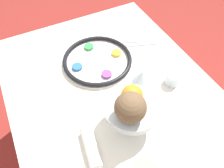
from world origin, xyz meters
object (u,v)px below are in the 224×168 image
Objects in this scene: orange_fruit at (132,95)px; napkin_roll at (91,147)px; wine_glass at (142,78)px; cup_near at (173,78)px; seder_plate at (97,60)px; coconut at (130,107)px; fruit_stand at (132,110)px.

orange_fruit reaches higher than napkin_roll.
napkin_roll is at bearing -75.15° from orange_fruit.
wine_glass reaches higher than cup_near.
cup_near reaches higher than seder_plate.
cup_near is (0.26, 0.25, 0.01)m from seder_plate.
napkin_roll is (0.15, -0.29, -0.07)m from wine_glass.
coconut reaches higher than seder_plate.
coconut reaches higher than fruit_stand.
orange_fruit is 0.06m from coconut.
cup_near is at bearing 105.78° from napkin_roll.
fruit_stand is 0.20m from napkin_roll.
napkin_roll is at bearing -27.18° from seder_plate.
wine_glass is 0.34m from napkin_roll.
seder_plate is 3.15× the size of coconut.
seder_plate is 0.44m from napkin_roll.
seder_plate is 0.27m from wine_glass.
cup_near is at bearing 106.42° from orange_fruit.
fruit_stand reaches higher than cup_near.
orange_fruit is at bearing -47.90° from wine_glass.
fruit_stand is 3.05× the size of cup_near.
orange_fruit is 0.72× the size of coconut.
seder_plate is 4.39× the size of orange_fruit.
coconut is 0.36m from cup_near.
napkin_roll is at bearing -89.59° from coconut.
wine_glass is 0.63× the size of fruit_stand.
fruit_stand is 1.84× the size of coconut.
coconut reaches higher than cup_near.
coconut is at bearing -44.01° from fruit_stand.
napkin_roll is (0.05, -0.18, -0.14)m from orange_fruit.
fruit_stand is at bearing 99.68° from napkin_roll.
wine_glass is 0.16m from cup_near.
cup_near is (0.02, 0.15, -0.06)m from wine_glass.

